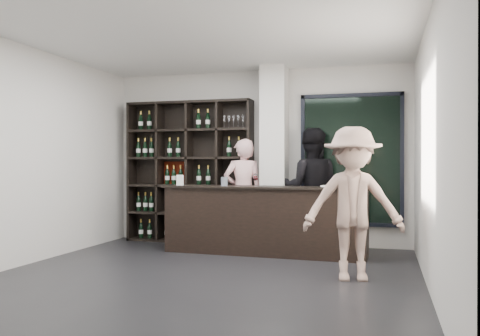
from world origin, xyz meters
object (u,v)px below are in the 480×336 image
(wine_shelf, at_px, (189,172))
(customer, at_px, (353,203))
(taster_black, at_px, (311,189))
(tasting_counter, at_px, (264,220))
(taster_pink, at_px, (243,193))

(wine_shelf, relative_size, customer, 1.37)
(customer, bearing_deg, wine_shelf, 133.88)
(wine_shelf, height_order, taster_black, wine_shelf)
(tasting_counter, bearing_deg, customer, -42.41)
(wine_shelf, height_order, customer, wine_shelf)
(tasting_counter, distance_m, customer, 1.95)
(wine_shelf, bearing_deg, tasting_counter, -28.52)
(taster_pink, bearing_deg, customer, 108.90)
(wine_shelf, xyz_separation_m, taster_pink, (1.00, -0.17, -0.33))
(taster_pink, relative_size, taster_black, 0.92)
(wine_shelf, distance_m, customer, 3.60)
(wine_shelf, relative_size, taster_black, 1.27)
(wine_shelf, height_order, tasting_counter, wine_shelf)
(wine_shelf, distance_m, taster_black, 2.12)
(tasting_counter, relative_size, taster_black, 1.61)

